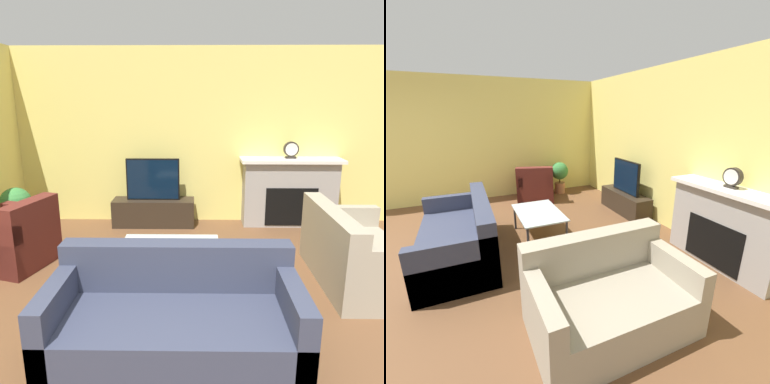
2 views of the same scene
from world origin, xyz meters
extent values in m
cube|color=#EADB72|center=(0.00, 4.48, 1.35)|extent=(8.20, 0.06, 2.70)
cube|color=#9E9993|center=(1.64, 4.27, 0.53)|extent=(1.42, 0.36, 1.05)
cube|color=black|center=(1.64, 4.08, 0.33)|extent=(0.78, 0.01, 0.59)
cube|color=white|center=(1.64, 4.24, 1.03)|extent=(1.54, 0.42, 0.05)
cube|color=#2D2319|center=(-0.48, 4.18, 0.21)|extent=(1.26, 0.38, 0.42)
cube|color=black|center=(-0.48, 4.18, 0.74)|extent=(0.81, 0.05, 0.64)
cube|color=black|center=(-0.48, 4.15, 0.74)|extent=(0.77, 0.01, 0.60)
cube|color=#33384C|center=(0.04, 1.08, 0.21)|extent=(1.88, 0.91, 0.42)
cube|color=#33384C|center=(0.04, 1.44, 0.62)|extent=(1.88, 0.20, 0.40)
cube|color=#33384C|center=(-0.83, 1.08, 0.33)|extent=(0.14, 0.91, 0.66)
cube|color=#33384C|center=(0.91, 1.08, 0.33)|extent=(0.14, 0.91, 0.66)
cube|color=#9E937F|center=(1.98, 2.38, 0.21)|extent=(0.90, 1.46, 0.42)
cube|color=#9E937F|center=(1.63, 2.38, 0.62)|extent=(0.20, 1.46, 0.40)
cube|color=#9E937F|center=(1.98, 3.04, 0.33)|extent=(0.90, 0.14, 0.66)
cube|color=#5B231E|center=(-1.99, 2.74, 0.21)|extent=(0.97, 0.98, 0.42)
cube|color=#5B231E|center=(-1.72, 2.66, 0.62)|extent=(0.42, 0.81, 0.40)
cube|color=#5B231E|center=(-1.90, 3.05, 0.33)|extent=(0.79, 0.36, 0.66)
cylinder|color=#333338|center=(-0.56, 1.99, 0.21)|extent=(0.04, 0.04, 0.42)
cylinder|color=#333338|center=(0.40, 1.99, 0.21)|extent=(0.04, 0.04, 0.42)
cylinder|color=#333338|center=(-0.56, 2.57, 0.21)|extent=(0.04, 0.04, 0.42)
cylinder|color=#333338|center=(0.40, 2.57, 0.21)|extent=(0.04, 0.04, 0.42)
cube|color=silver|center=(-0.08, 2.28, 0.43)|extent=(1.04, 0.66, 0.02)
cylinder|color=#AD704C|center=(-2.26, 3.43, 0.13)|extent=(0.26, 0.26, 0.26)
cylinder|color=#4C3823|center=(-2.26, 3.43, 0.33)|extent=(0.03, 0.03, 0.13)
sphere|color=#387F3D|center=(-2.26, 3.43, 0.56)|extent=(0.43, 0.43, 0.43)
cube|color=#28231E|center=(1.62, 4.27, 1.07)|extent=(0.16, 0.07, 0.03)
cylinder|color=#28231E|center=(1.62, 4.27, 1.20)|extent=(0.23, 0.07, 0.23)
cylinder|color=white|center=(1.62, 4.23, 1.20)|extent=(0.19, 0.00, 0.19)
camera|label=1|loc=(0.21, -1.40, 1.98)|focal=35.00mm
camera|label=2|loc=(3.62, 1.30, 1.93)|focal=24.00mm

